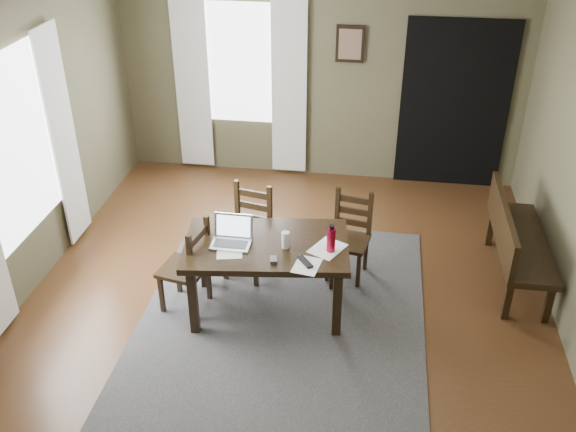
% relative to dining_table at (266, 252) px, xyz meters
% --- Properties ---
extents(ground, '(5.00, 6.00, 0.01)m').
position_rel_dining_table_xyz_m(ground, '(0.16, -0.07, -0.66)').
color(ground, '#492C16').
extents(room_shell, '(5.02, 6.02, 2.71)m').
position_rel_dining_table_xyz_m(room_shell, '(0.16, -0.07, 1.15)').
color(room_shell, brown).
rests_on(room_shell, ground).
extents(rug, '(2.60, 3.20, 0.01)m').
position_rel_dining_table_xyz_m(rug, '(0.16, -0.07, -0.64)').
color(rug, '#3A3A3A').
rests_on(rug, ground).
extents(dining_table, '(1.55, 1.04, 0.73)m').
position_rel_dining_table_xyz_m(dining_table, '(0.00, 0.00, 0.00)').
color(dining_table, black).
rests_on(dining_table, rug).
extents(chair_end, '(0.48, 0.47, 0.92)m').
position_rel_dining_table_xyz_m(chair_end, '(-0.72, -0.07, -0.20)').
color(chair_end, black).
rests_on(chair_end, rug).
extents(chair_back_left, '(0.49, 0.49, 0.94)m').
position_rel_dining_table_xyz_m(chair_back_left, '(-0.29, 0.58, -0.19)').
color(chair_back_left, black).
rests_on(chair_back_left, rug).
extents(chair_back_right, '(0.45, 0.46, 0.89)m').
position_rel_dining_table_xyz_m(chair_back_right, '(0.71, 0.70, -0.21)').
color(chair_back_right, black).
rests_on(chair_back_right, rug).
extents(bench, '(0.48, 1.48, 0.84)m').
position_rel_dining_table_xyz_m(bench, '(2.31, 0.83, -0.15)').
color(bench, black).
rests_on(bench, ground).
extents(laptop, '(0.35, 0.28, 0.24)m').
position_rel_dining_table_xyz_m(laptop, '(-0.30, -0.02, 0.15)').
color(laptop, '#B7B7BC').
rests_on(laptop, dining_table).
extents(computer_mouse, '(0.07, 0.11, 0.03)m').
position_rel_dining_table_xyz_m(computer_mouse, '(0.11, -0.28, 0.11)').
color(computer_mouse, '#3F3F42').
rests_on(computer_mouse, dining_table).
extents(tv_remote, '(0.16, 0.19, 0.02)m').
position_rel_dining_table_xyz_m(tv_remote, '(0.38, -0.26, 0.10)').
color(tv_remote, black).
rests_on(tv_remote, dining_table).
extents(drinking_glass, '(0.09, 0.09, 0.16)m').
position_rel_dining_table_xyz_m(drinking_glass, '(0.18, -0.05, 0.17)').
color(drinking_glass, silver).
rests_on(drinking_glass, dining_table).
extents(water_bottle, '(0.08, 0.08, 0.26)m').
position_rel_dining_table_xyz_m(water_bottle, '(0.58, -0.04, 0.21)').
color(water_bottle, maroon).
rests_on(water_bottle, dining_table).
extents(paper_a, '(0.28, 0.33, 0.00)m').
position_rel_dining_table_xyz_m(paper_a, '(-0.30, -0.16, 0.09)').
color(paper_a, white).
rests_on(paper_a, dining_table).
extents(paper_b, '(0.25, 0.30, 0.00)m').
position_rel_dining_table_xyz_m(paper_b, '(0.40, -0.30, 0.09)').
color(paper_b, white).
rests_on(paper_b, dining_table).
extents(paper_d, '(0.36, 0.39, 0.00)m').
position_rel_dining_table_xyz_m(paper_d, '(0.55, -0.01, 0.09)').
color(paper_d, white).
rests_on(paper_d, dining_table).
extents(window_left, '(0.01, 1.30, 1.70)m').
position_rel_dining_table_xyz_m(window_left, '(-2.31, 0.13, 0.80)').
color(window_left, white).
rests_on(window_left, ground).
extents(window_back, '(1.00, 0.01, 1.50)m').
position_rel_dining_table_xyz_m(window_back, '(-0.84, 2.90, 0.80)').
color(window_back, white).
rests_on(window_back, ground).
extents(curtain_left_far, '(0.03, 0.48, 2.30)m').
position_rel_dining_table_xyz_m(curtain_left_far, '(-2.28, 0.95, 0.55)').
color(curtain_left_far, silver).
rests_on(curtain_left_far, ground).
extents(curtain_back_left, '(0.44, 0.03, 2.30)m').
position_rel_dining_table_xyz_m(curtain_back_left, '(-1.46, 2.87, 0.55)').
color(curtain_back_left, silver).
rests_on(curtain_back_left, ground).
extents(curtain_back_right, '(0.44, 0.03, 2.30)m').
position_rel_dining_table_xyz_m(curtain_back_right, '(-0.22, 2.87, 0.55)').
color(curtain_back_right, silver).
rests_on(curtain_back_right, ground).
extents(framed_picture, '(0.34, 0.03, 0.44)m').
position_rel_dining_table_xyz_m(framed_picture, '(0.51, 2.90, 1.10)').
color(framed_picture, black).
rests_on(framed_picture, ground).
extents(doorway_back, '(1.30, 0.03, 2.10)m').
position_rel_dining_table_xyz_m(doorway_back, '(1.81, 2.90, 0.40)').
color(doorway_back, black).
rests_on(doorway_back, ground).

